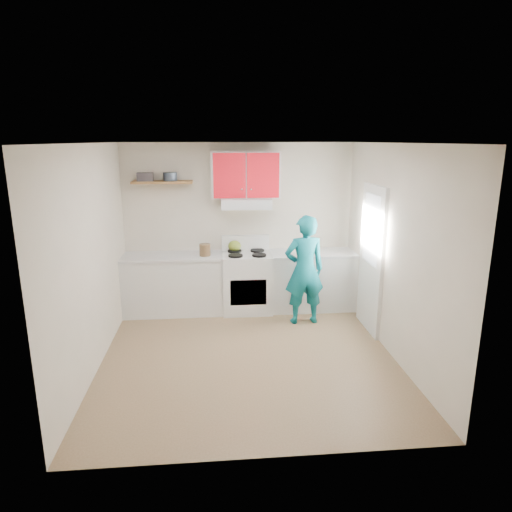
{
  "coord_description": "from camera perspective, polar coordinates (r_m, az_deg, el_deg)",
  "views": [
    {
      "loc": [
        -0.38,
        -5.17,
        2.64
      ],
      "look_at": [
        0.15,
        0.55,
        1.15
      ],
      "focal_mm": 31.63,
      "sensor_mm": 36.0,
      "label": 1
    }
  ],
  "objects": [
    {
      "name": "books",
      "position": [
        7.02,
        -13.84,
        9.7
      ],
      "size": [
        0.25,
        0.19,
        0.12
      ],
      "primitive_type": "cube",
      "rotation": [
        0.0,
        0.0,
        0.07
      ],
      "color": "#3B3438",
      "rests_on": "shelf"
    },
    {
      "name": "stove",
      "position": [
        7.11,
        -1.17,
        -3.34
      ],
      "size": [
        0.76,
        0.65,
        0.92
      ],
      "primitive_type": "cube",
      "color": "white",
      "rests_on": "floor"
    },
    {
      "name": "person",
      "position": [
        6.56,
        6.13,
        -1.77
      ],
      "size": [
        0.62,
        0.43,
        1.61
      ],
      "primitive_type": "imported",
      "rotation": [
        0.0,
        0.0,
        3.23
      ],
      "color": "#0D6E7A",
      "rests_on": "floor"
    },
    {
      "name": "silicone_mat",
      "position": [
        7.27,
        9.23,
        0.51
      ],
      "size": [
        0.32,
        0.27,
        0.01
      ],
      "primitive_type": "cube",
      "rotation": [
        0.0,
        0.0,
        -0.11
      ],
      "color": "red",
      "rests_on": "counter_right"
    },
    {
      "name": "kettle",
      "position": [
        7.13,
        -2.73,
        1.27
      ],
      "size": [
        0.25,
        0.25,
        0.18
      ],
      "primitive_type": "ellipsoid",
      "rotation": [
        0.0,
        0.0,
        -0.24
      ],
      "color": "olive",
      "rests_on": "stove"
    },
    {
      "name": "counter_left",
      "position": [
        7.15,
        -10.35,
        -3.56
      ],
      "size": [
        1.52,
        0.6,
        0.9
      ],
      "primitive_type": "cube",
      "color": "silver",
      "rests_on": "floor"
    },
    {
      "name": "door_glass",
      "position": [
        6.36,
        14.39,
        3.29
      ],
      "size": [
        0.01,
        0.55,
        0.95
      ],
      "primitive_type": "cube",
      "color": "white",
      "rests_on": "door"
    },
    {
      "name": "ceiling",
      "position": [
        5.19,
        -1.12,
        14.1
      ],
      "size": [
        3.6,
        3.8,
        0.04
      ],
      "primitive_type": "cube",
      "color": "white",
      "rests_on": "floor"
    },
    {
      "name": "tin",
      "position": [
        6.97,
        -10.79,
        9.84
      ],
      "size": [
        0.26,
        0.26,
        0.13
      ],
      "primitive_type": "cylinder",
      "rotation": [
        0.0,
        0.0,
        -0.34
      ],
      "color": "#333D4C",
      "rests_on": "shelf"
    },
    {
      "name": "upper_cabinets",
      "position": [
        6.94,
        -1.34,
        10.23
      ],
      "size": [
        1.02,
        0.33,
        0.7
      ],
      "primitive_type": "cube",
      "color": "red",
      "rests_on": "back_wall"
    },
    {
      "name": "right_wall",
      "position": [
        5.77,
        17.07,
        0.46
      ],
      "size": [
        0.04,
        3.8,
        2.6
      ],
      "primitive_type": "cube",
      "color": "beige",
      "rests_on": "floor"
    },
    {
      "name": "front_wall",
      "position": [
        3.56,
        1.25,
        -7.58
      ],
      "size": [
        3.6,
        0.04,
        2.6
      ],
      "primitive_type": "cube",
      "color": "beige",
      "rests_on": "floor"
    },
    {
      "name": "floor",
      "position": [
        5.82,
        -0.99,
        -12.45
      ],
      "size": [
        3.8,
        3.8,
        0.0
      ],
      "primitive_type": "plane",
      "color": "brown",
      "rests_on": "ground"
    },
    {
      "name": "range_hood",
      "position": [
        6.93,
        -1.28,
        6.69
      ],
      "size": [
        0.76,
        0.44,
        0.15
      ],
      "primitive_type": "cube",
      "color": "silver",
      "rests_on": "back_wall"
    },
    {
      "name": "crock",
      "position": [
        6.89,
        -6.48,
        0.68
      ],
      "size": [
        0.22,
        0.22,
        0.2
      ],
      "primitive_type": "cylinder",
      "rotation": [
        0.0,
        0.0,
        0.34
      ],
      "color": "#4E3822",
      "rests_on": "counter_left"
    },
    {
      "name": "back_wall",
      "position": [
        7.21,
        -2.18,
        3.8
      ],
      "size": [
        3.6,
        0.04,
        2.6
      ],
      "primitive_type": "cube",
      "color": "beige",
      "rests_on": "floor"
    },
    {
      "name": "door",
      "position": [
        6.46,
        14.38,
        -0.41
      ],
      "size": [
        0.05,
        0.85,
        2.05
      ],
      "primitive_type": "cube",
      "color": "white",
      "rests_on": "floor"
    },
    {
      "name": "left_wall",
      "position": [
        5.53,
        -20.0,
        -0.38
      ],
      "size": [
        0.04,
        3.8,
        2.6
      ],
      "primitive_type": "cube",
      "color": "beige",
      "rests_on": "floor"
    },
    {
      "name": "shelf",
      "position": [
        6.99,
        -11.75,
        9.14
      ],
      "size": [
        0.9,
        0.3,
        0.04
      ],
      "primitive_type": "cube",
      "color": "brown",
      "rests_on": "back_wall"
    },
    {
      "name": "cutting_board",
      "position": [
        7.1,
        4.03,
        0.37
      ],
      "size": [
        0.32,
        0.26,
        0.02
      ],
      "primitive_type": "cube",
      "rotation": [
        0.0,
        0.0,
        -0.2
      ],
      "color": "olive",
      "rests_on": "counter_right"
    },
    {
      "name": "counter_right",
      "position": [
        7.28,
        7.02,
        -3.1
      ],
      "size": [
        1.32,
        0.6,
        0.9
      ],
      "primitive_type": "cube",
      "color": "silver",
      "rests_on": "floor"
    }
  ]
}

